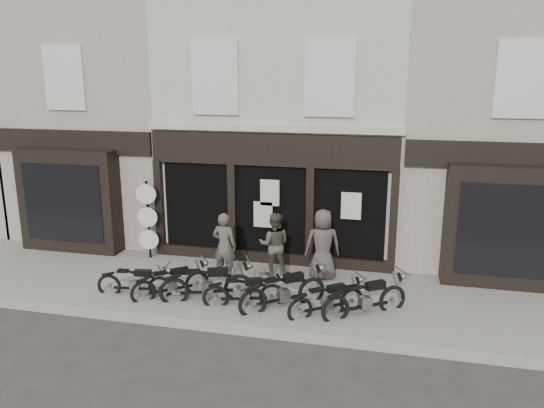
% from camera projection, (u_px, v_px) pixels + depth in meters
% --- Properties ---
extents(ground_plane, '(90.00, 90.00, 0.00)m').
position_uv_depth(ground_plane, '(243.00, 308.00, 12.89)').
color(ground_plane, '#2D2B28').
rests_on(ground_plane, ground).
extents(pavement, '(30.00, 4.20, 0.12)m').
position_uv_depth(pavement, '(253.00, 291.00, 13.72)').
color(pavement, slate).
rests_on(pavement, ground_plane).
extents(kerb, '(30.00, 0.25, 0.13)m').
position_uv_depth(kerb, '(227.00, 329.00, 11.69)').
color(kerb, gray).
rests_on(kerb, ground_plane).
extents(central_building, '(7.30, 6.22, 8.34)m').
position_uv_depth(central_building, '(292.00, 118.00, 17.52)').
color(central_building, '#B8B19D').
rests_on(central_building, ground).
extents(neighbour_left, '(5.60, 6.73, 8.34)m').
position_uv_depth(neighbour_left, '(117.00, 116.00, 18.90)').
color(neighbour_left, '#9F9586').
rests_on(neighbour_left, ground).
extents(neighbour_right, '(5.60, 6.73, 8.34)m').
position_uv_depth(neighbour_right, '(497.00, 124.00, 16.05)').
color(neighbour_right, '#9F9586').
rests_on(neighbour_right, ground).
extents(motorcycle_0, '(1.94, 0.55, 0.93)m').
position_uv_depth(motorcycle_0, '(135.00, 285.00, 13.34)').
color(motorcycle_0, black).
rests_on(motorcycle_0, ground).
extents(motorcycle_1, '(1.68, 1.48, 0.97)m').
position_uv_depth(motorcycle_1, '(172.00, 285.00, 13.26)').
color(motorcycle_1, black).
rests_on(motorcycle_1, ground).
extents(motorcycle_2, '(2.18, 1.18, 1.11)m').
position_uv_depth(motorcycle_2, '(208.00, 287.00, 13.00)').
color(motorcycle_2, black).
rests_on(motorcycle_2, ground).
extents(motorcycle_3, '(1.94, 0.85, 0.95)m').
position_uv_depth(motorcycle_3, '(245.00, 294.00, 12.72)').
color(motorcycle_3, black).
rests_on(motorcycle_3, ground).
extents(motorcycle_4, '(1.92, 1.67, 1.10)m').
position_uv_depth(motorcycle_4, '(284.00, 294.00, 12.59)').
color(motorcycle_4, black).
rests_on(motorcycle_4, ground).
extents(motorcycle_5, '(1.71, 1.39, 0.95)m').
position_uv_depth(motorcycle_5, '(327.00, 303.00, 12.27)').
color(motorcycle_5, black).
rests_on(motorcycle_5, ground).
extents(motorcycle_6, '(1.94, 1.51, 1.07)m').
position_uv_depth(motorcycle_6, '(366.00, 302.00, 12.22)').
color(motorcycle_6, black).
rests_on(motorcycle_6, ground).
extents(man_left, '(0.70, 0.49, 1.82)m').
position_uv_depth(man_left, '(224.00, 246.00, 14.24)').
color(man_left, '#49443C').
rests_on(man_left, pavement).
extents(man_centre, '(0.95, 0.79, 1.77)m').
position_uv_depth(man_centre, '(274.00, 244.00, 14.44)').
color(man_centre, '#444037').
rests_on(man_centre, pavement).
extents(man_right, '(1.08, 0.85, 1.94)m').
position_uv_depth(man_right, '(323.00, 245.00, 14.16)').
color(man_right, '#433C38').
rests_on(man_right, pavement).
extents(advert_sign_post, '(0.60, 0.39, 2.48)m').
position_uv_depth(advert_sign_post, '(148.00, 223.00, 15.75)').
color(advert_sign_post, black).
rests_on(advert_sign_post, ground).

